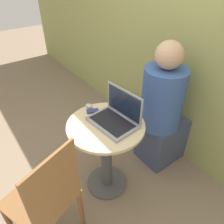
{
  "coord_description": "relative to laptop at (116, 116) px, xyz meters",
  "views": [
    {
      "loc": [
        1.07,
        -0.72,
        1.75
      ],
      "look_at": [
        0.01,
        0.05,
        0.81
      ],
      "focal_mm": 35.0,
      "sensor_mm": 36.0,
      "label": 1
    }
  ],
  "objects": [
    {
      "name": "computer_mouse",
      "position": [
        -0.29,
        -0.07,
        -0.04
      ],
      "size": [
        0.07,
        0.05,
        0.03
      ],
      "color": "#B2B2B7",
      "rests_on": "round_table"
    },
    {
      "name": "laptop",
      "position": [
        0.0,
        0.0,
        0.0
      ],
      "size": [
        0.39,
        0.28,
        0.25
      ],
      "color": "gray",
      "rests_on": "round_table"
    },
    {
      "name": "ground_plane",
      "position": [
        -0.02,
        -0.08,
        -0.76
      ],
      "size": [
        12.0,
        12.0,
        0.0
      ],
      "primitive_type": "plane",
      "color": "#7F6B56"
    },
    {
      "name": "round_table",
      "position": [
        -0.02,
        -0.08,
        -0.29
      ],
      "size": [
        0.6,
        0.6,
        0.71
      ],
      "color": "#4C4C51",
      "rests_on": "ground_plane"
    },
    {
      "name": "person_seated",
      "position": [
        0.01,
        0.56,
        -0.24
      ],
      "size": [
        0.36,
        0.56,
        1.25
      ],
      "color": "#3D4766",
      "rests_on": "ground_plane"
    },
    {
      "name": "cell_phone",
      "position": [
        -0.22,
        -0.08,
        -0.04
      ],
      "size": [
        0.08,
        0.11,
        0.02
      ],
      "color": "navy",
      "rests_on": "round_table"
    },
    {
      "name": "chair_empty",
      "position": [
        0.16,
        -0.67,
        -0.29
      ],
      "size": [
        0.52,
        0.52,
        0.94
      ],
      "color": "brown",
      "rests_on": "ground_plane"
    },
    {
      "name": "back_wall",
      "position": [
        -0.02,
        0.8,
        0.54
      ],
      "size": [
        7.0,
        0.05,
        2.6
      ],
      "color": "#939956",
      "rests_on": "ground_plane"
    }
  ]
}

